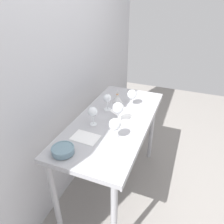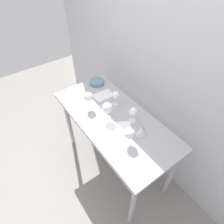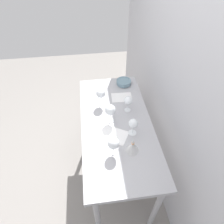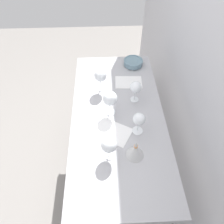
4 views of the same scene
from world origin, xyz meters
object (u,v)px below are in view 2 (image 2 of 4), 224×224
wine_glass_near_right (129,134)px  wine_glass_far_left (116,95)px  wine_glass_far_right (133,112)px  tasting_sheet_lower (119,128)px  wine_glass_near_left (88,97)px  wine_glass_near_center (107,108)px  decanter_funnel (142,131)px  tasting_sheet_upper (103,95)px  tasting_bowl (97,82)px

wine_glass_near_right → wine_glass_far_left: 0.51m
wine_glass_far_right → tasting_sheet_lower: size_ratio=0.71×
wine_glass_near_left → wine_glass_near_center: size_ratio=0.97×
decanter_funnel → tasting_sheet_lower: bearing=-144.4°
wine_glass_near_left → wine_glass_far_right: bearing=29.7°
wine_glass_far_right → tasting_sheet_upper: wine_glass_far_right is taller
wine_glass_near_right → wine_glass_far_right: bearing=132.2°
tasting_bowl → wine_glass_near_right: bearing=-15.3°
wine_glass_far_right → tasting_sheet_lower: (0.00, -0.17, -0.12)m
tasting_sheet_upper → tasting_sheet_lower: size_ratio=0.92×
wine_glass_near_left → wine_glass_near_center: wine_glass_near_center is taller
wine_glass_near_right → decanter_funnel: size_ratio=1.19×
wine_glass_near_center → wine_glass_far_right: (0.17, 0.17, -0.02)m
tasting_bowl → decanter_funnel: decanter_funnel is taller
wine_glass_near_left → wine_glass_near_center: bearing=14.3°
wine_glass_near_right → wine_glass_far_right: size_ratio=1.01×
tasting_sheet_lower → tasting_sheet_upper: bearing=-167.5°
tasting_sheet_lower → wine_glass_far_left: bearing=178.3°
wine_glass_near_left → wine_glass_near_right: bearing=4.1°
tasting_sheet_upper → tasting_bowl: (-0.23, 0.06, 0.03)m
wine_glass_far_left → wine_glass_near_right: bearing=-24.0°
tasting_sheet_upper → decanter_funnel: bearing=0.2°
wine_glass_near_left → tasting_sheet_upper: wine_glass_near_left is taller
wine_glass_far_right → tasting_sheet_upper: bearing=-178.6°
wine_glass_near_center → wine_glass_far_right: wine_glass_near_center is taller
wine_glass_near_right → wine_glass_far_right: wine_glass_near_right is taller
tasting_bowl → tasting_sheet_lower: bearing=-16.7°
wine_glass_near_center → tasting_sheet_lower: size_ratio=0.82×
wine_glass_far_left → wine_glass_far_right: bearing=-2.5°
tasting_sheet_upper → tasting_bowl: bearing=167.3°
wine_glass_near_right → decanter_funnel: bearing=89.5°
tasting_sheet_lower → decanter_funnel: size_ratio=1.66×
tasting_sheet_upper → tasting_bowl: 0.23m
wine_glass_far_left → tasting_sheet_lower: 0.36m
wine_glass_near_left → decanter_funnel: bearing=18.5°
wine_glass_near_left → wine_glass_far_left: 0.28m
wine_glass_near_center → decanter_funnel: size_ratio=1.36×
wine_glass_far_right → tasting_sheet_lower: bearing=-89.9°
wine_glass_near_right → wine_glass_near_left: 0.59m
wine_glass_near_right → wine_glass_far_left: bearing=156.0°
wine_glass_far_right → tasting_bowl: (-0.71, 0.05, -0.09)m
wine_glass_near_right → tasting_sheet_upper: bearing=164.6°
wine_glass_near_right → wine_glass_far_left: wine_glass_far_left is taller
wine_glass_near_center → wine_glass_far_left: (-0.12, 0.19, -0.01)m
wine_glass_near_left → wine_glass_far_left: (0.13, 0.25, -0.01)m
wine_glass_near_center → tasting_bowl: 0.59m
wine_glass_near_left → wine_glass_near_center: 0.25m
wine_glass_near_left → wine_glass_near_center: (0.24, 0.06, 0.00)m
decanter_funnel → wine_glass_near_left: bearing=-161.5°
wine_glass_near_center → tasting_sheet_upper: wine_glass_near_center is taller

